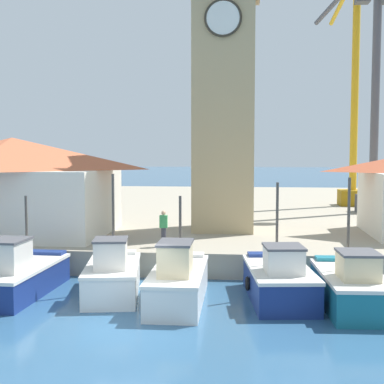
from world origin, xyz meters
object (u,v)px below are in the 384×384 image
fishing_boat_left_inner (19,275)px  fishing_boat_mid_right (279,280)px  warehouse_left (13,185)px  port_crane_far (373,116)px  fishing_boat_mid_left (113,275)px  dock_worker_near_tower (164,228)px  fishing_boat_center (178,281)px  port_crane_near (353,113)px  fishing_boat_right_inner (352,286)px  clock_tower (224,82)px

fishing_boat_left_inner → fishing_boat_mid_right: bearing=1.9°
fishing_boat_left_inner → warehouse_left: 8.72m
port_crane_far → fishing_boat_mid_left: bearing=-125.4°
port_crane_far → dock_worker_near_tower: (-12.16, -14.50, -5.77)m
dock_worker_near_tower → fishing_boat_center: bearing=-75.3°
fishing_boat_left_inner → port_crane_far: 26.43m
port_crane_near → fishing_boat_left_inner: bearing=-124.7°
fishing_boat_left_inner → warehouse_left: bearing=115.5°
port_crane_far → dock_worker_near_tower: 19.78m
fishing_boat_center → dock_worker_near_tower: (-1.32, 5.00, 1.14)m
fishing_boat_mid_left → dock_worker_near_tower: 4.65m
port_crane_far → port_crane_near: bearing=95.0°
fishing_boat_center → port_crane_near: size_ratio=0.28×
fishing_boat_mid_right → fishing_boat_right_inner: 2.49m
fishing_boat_mid_right → port_crane_far: size_ratio=0.28×
fishing_boat_right_inner → port_crane_far: (4.85, 19.41, 6.95)m
fishing_boat_mid_right → port_crane_far: (7.27, 18.81, 6.94)m
fishing_boat_mid_left → port_crane_far: (13.38, 18.83, 6.92)m
fishing_boat_left_inner → fishing_boat_right_inner: fishing_boat_right_inner is taller
warehouse_left → dock_worker_near_tower: 8.88m
warehouse_left → port_crane_far: size_ratio=0.58×
fishing_boat_left_inner → fishing_boat_mid_left: (3.49, 0.29, 0.03)m
fishing_boat_left_inner → dock_worker_near_tower: 6.70m
warehouse_left → fishing_boat_left_inner: bearing=-64.5°
warehouse_left → port_crane_far: bearing=29.8°
fishing_boat_center → fishing_boat_right_inner: (5.99, 0.09, -0.04)m
fishing_boat_mid_left → warehouse_left: size_ratio=0.45×
fishing_boat_center → fishing_boat_right_inner: 6.00m
port_crane_far → fishing_boat_mid_right: bearing=-111.1°
fishing_boat_left_inner → fishing_boat_right_inner: 12.02m
clock_tower → port_crane_near: 16.70m
fishing_boat_left_inner → fishing_boat_right_inner: (12.02, -0.29, 0.00)m
fishing_boat_center → dock_worker_near_tower: fishing_boat_center is taller
clock_tower → warehouse_left: clock_tower is taller
clock_tower → dock_worker_near_tower: (-2.43, -5.33, -7.08)m
fishing_boat_right_inner → dock_worker_near_tower: bearing=146.1°
fishing_boat_left_inner → fishing_boat_center: size_ratio=1.00×
fishing_boat_mid_right → fishing_boat_right_inner: size_ratio=0.99×
warehouse_left → port_crane_far: 23.87m
fishing_boat_center → port_crane_near: (10.44, 24.16, 7.46)m
port_crane_far → dock_worker_near_tower: port_crane_far is taller
fishing_boat_mid_right → port_crane_near: 25.57m
fishing_boat_mid_left → warehouse_left: bearing=134.5°
warehouse_left → port_crane_near: (20.01, 16.35, 4.64)m
fishing_boat_mid_right → dock_worker_near_tower: size_ratio=2.98×
fishing_boat_right_inner → port_crane_far: 21.18m
fishing_boat_mid_left → port_crane_near: size_ratio=0.25×
fishing_boat_mid_left → fishing_boat_mid_right: (6.12, 0.03, -0.02)m
fishing_boat_left_inner → fishing_boat_center: bearing=-3.6°
fishing_boat_mid_left → port_crane_near: port_crane_near is taller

